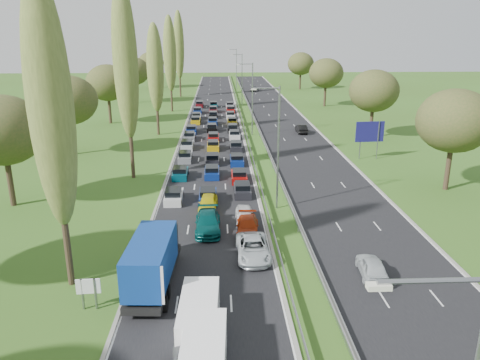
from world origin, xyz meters
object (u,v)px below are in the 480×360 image
object	(u,v)px
white_van_front	(204,354)
info_sign	(89,290)
direction_sign	(370,133)
near_car_2	(151,283)
white_van_rear	(199,314)
blue_lorry	(153,260)

from	to	relation	value
white_van_front	info_sign	distance (m)	9.61
direction_sign	info_sign	bearing A→B (deg)	-128.93
near_car_2	white_van_front	world-z (taller)	white_van_front
info_sign	white_van_rear	bearing A→B (deg)	-20.55
near_car_2	direction_sign	distance (m)	42.26
info_sign	direction_sign	distance (m)	45.89
blue_lorry	white_van_front	bearing A→B (deg)	-64.25
blue_lorry	white_van_rear	distance (m)	6.30
near_car_2	info_sign	size ratio (longest dim) A/B	2.23
blue_lorry	near_car_2	bearing A→B (deg)	-96.98
white_van_rear	direction_sign	bearing A→B (deg)	62.31
near_car_2	white_van_rear	distance (m)	5.69
white_van_front	direction_sign	size ratio (longest dim) A/B	1.06
white_van_rear	info_sign	world-z (taller)	white_van_rear
white_van_front	info_sign	xyz separation A→B (m)	(-7.36, 6.17, 0.23)
blue_lorry	white_van_rear	world-z (taller)	blue_lorry
blue_lorry	white_van_front	distance (m)	9.62
near_car_2	white_van_front	distance (m)	8.93
blue_lorry	info_sign	bearing A→B (deg)	-140.76
blue_lorry	direction_sign	distance (m)	41.48
white_van_rear	near_car_2	bearing A→B (deg)	129.34
blue_lorry	white_van_front	xyz separation A→B (m)	(3.67, -8.85, -0.84)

